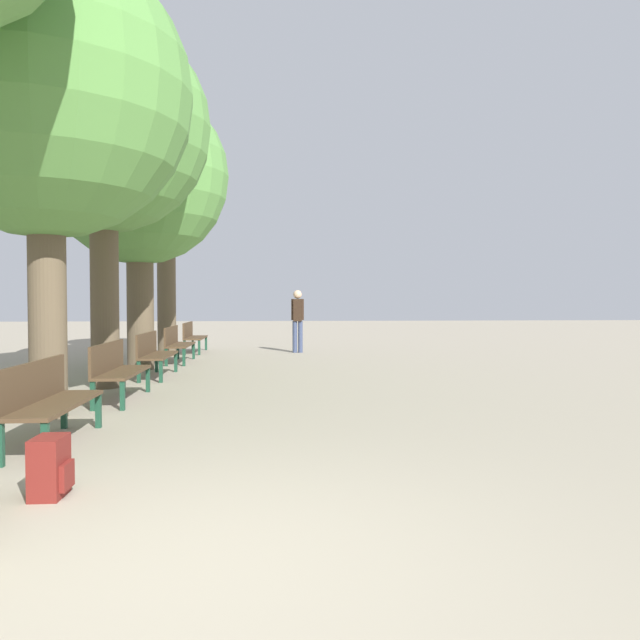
# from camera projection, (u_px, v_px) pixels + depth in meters

# --- Properties ---
(ground_plane) EXTENTS (80.00, 80.00, 0.00)m
(ground_plane) POSITION_uv_depth(u_px,v_px,m) (170.00, 568.00, 3.38)
(ground_plane) COLOR gray
(bench_row_1) EXTENTS (0.47, 1.73, 0.84)m
(bench_row_1) POSITION_uv_depth(u_px,v_px,m) (46.00, 397.00, 6.25)
(bench_row_1) COLOR #4C3823
(bench_row_1) RESTS_ON ground_plane
(bench_row_2) EXTENTS (0.47, 1.73, 0.84)m
(bench_row_2) POSITION_uv_depth(u_px,v_px,m) (116.00, 367.00, 9.00)
(bench_row_2) COLOR #4C3823
(bench_row_2) RESTS_ON ground_plane
(bench_row_3) EXTENTS (0.47, 1.73, 0.84)m
(bench_row_3) POSITION_uv_depth(u_px,v_px,m) (154.00, 351.00, 11.76)
(bench_row_3) COLOR #4C3823
(bench_row_3) RESTS_ON ground_plane
(bench_row_4) EXTENTS (0.47, 1.73, 0.84)m
(bench_row_4) POSITION_uv_depth(u_px,v_px,m) (177.00, 342.00, 14.52)
(bench_row_4) COLOR #4C3823
(bench_row_4) RESTS_ON ground_plane
(bench_row_5) EXTENTS (0.47, 1.73, 0.84)m
(bench_row_5) POSITION_uv_depth(u_px,v_px,m) (192.00, 335.00, 17.28)
(bench_row_5) COLOR #4C3823
(bench_row_5) RESTS_ON ground_plane
(tree_row_1) EXTENTS (3.60, 3.60, 5.82)m
(tree_row_1) POSITION_uv_depth(u_px,v_px,m) (45.00, 94.00, 7.64)
(tree_row_1) COLOR brown
(tree_row_1) RESTS_ON ground_plane
(tree_row_2) EXTENTS (3.51, 3.51, 6.08)m
(tree_row_2) POSITION_uv_depth(u_px,v_px,m) (103.00, 128.00, 10.22)
(tree_row_2) COLOR brown
(tree_row_2) RESTS_ON ground_plane
(tree_row_3) EXTENTS (3.70, 3.70, 5.90)m
(tree_row_3) POSITION_uv_depth(u_px,v_px,m) (139.00, 178.00, 12.95)
(tree_row_3) COLOR brown
(tree_row_3) RESTS_ON ground_plane
(tree_row_4) EXTENTS (2.82, 2.82, 6.14)m
(tree_row_4) POSITION_uv_depth(u_px,v_px,m) (166.00, 178.00, 16.08)
(tree_row_4) COLOR brown
(tree_row_4) RESTS_ON ground_plane
(backpack) EXTENTS (0.25, 0.33, 0.45)m
(backpack) POSITION_uv_depth(u_px,v_px,m) (50.00, 467.00, 4.60)
(backpack) COLOR maroon
(backpack) RESTS_ON ground_plane
(pedestrian_near) EXTENTS (0.35, 0.24, 1.73)m
(pedestrian_near) POSITION_uv_depth(u_px,v_px,m) (298.00, 317.00, 17.24)
(pedestrian_near) COLOR #384260
(pedestrian_near) RESTS_ON ground_plane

